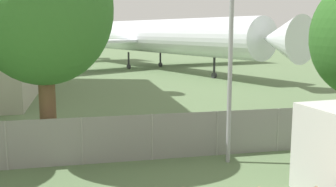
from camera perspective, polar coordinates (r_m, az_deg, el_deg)
The scene contains 4 objects.
perimeter_fence at distance 15.32m, azimuth 7.12°, elevation -5.76°, with size 56.07×0.07×1.75m.
airplane at distance 49.49m, azimuth -2.60°, elevation 8.27°, with size 35.33×42.93×12.00m.
tree_behind_benches at distance 14.98m, azimuth -17.71°, elevation 11.63°, with size 5.03×5.03×8.36m.
light_mast at distance 14.08m, azimuth 9.15°, elevation 9.69°, with size 0.44×0.44×8.16m.
Camera 1 is at (-4.95, -3.91, 4.81)m, focal length 42.00 mm.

